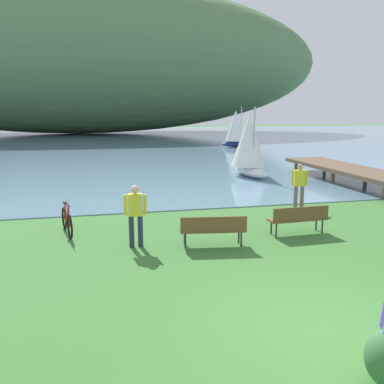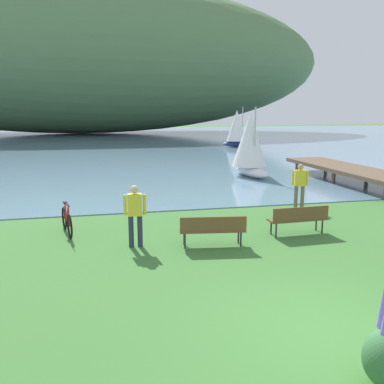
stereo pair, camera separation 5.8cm
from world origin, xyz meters
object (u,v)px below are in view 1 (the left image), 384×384
object	(u,v)px
park_bench_further_along	(213,228)
person_on_the_grass	(135,212)
bicycle_leaning_near_bench	(67,221)
sailboat_far_off	(236,128)
sailboat_mid_bay	(249,144)
person_at_shoreline	(299,183)
park_bench_near_camera	(299,218)

from	to	relation	value
park_bench_further_along	person_on_the_grass	world-z (taller)	person_on_the_grass
park_bench_further_along	person_on_the_grass	size ratio (longest dim) A/B	1.08
bicycle_leaning_near_bench	person_on_the_grass	distance (m)	2.61
bicycle_leaning_near_bench	sailboat_far_off	bearing A→B (deg)	61.87
bicycle_leaning_near_bench	sailboat_mid_bay	size ratio (longest dim) A/B	0.45
sailboat_mid_bay	person_on_the_grass	bearing A→B (deg)	-124.02
person_at_shoreline	sailboat_far_off	bearing A→B (deg)	76.04
person_on_the_grass	sailboat_far_off	size ratio (longest dim) A/B	0.42
park_bench_near_camera	sailboat_far_off	size ratio (longest dim) A/B	0.45
park_bench_further_along	park_bench_near_camera	bearing A→B (deg)	10.65
sailboat_far_off	sailboat_mid_bay	bearing A→B (deg)	-106.84
park_bench_further_along	sailboat_mid_bay	bearing A→B (deg)	64.91
sailboat_far_off	person_at_shoreline	bearing A→B (deg)	-103.96
park_bench_further_along	person_at_shoreline	size ratio (longest dim) A/B	1.08
park_bench_further_along	bicycle_leaning_near_bench	bearing A→B (deg)	151.62
bicycle_leaning_near_bench	park_bench_near_camera	bearing A→B (deg)	-13.38
park_bench_near_camera	sailboat_mid_bay	world-z (taller)	sailboat_mid_bay
person_at_shoreline	sailboat_mid_bay	world-z (taller)	sailboat_mid_bay
park_bench_further_along	bicycle_leaning_near_bench	size ratio (longest dim) A/B	1.06
bicycle_leaning_near_bench	sailboat_far_off	size ratio (longest dim) A/B	0.43
park_bench_further_along	sailboat_far_off	world-z (taller)	sailboat_far_off
park_bench_near_camera	person_on_the_grass	world-z (taller)	person_on_the_grass
bicycle_leaning_near_bench	person_on_the_grass	world-z (taller)	person_on_the_grass
park_bench_near_camera	person_at_shoreline	size ratio (longest dim) A/B	1.06
park_bench_near_camera	bicycle_leaning_near_bench	xyz separation A→B (m)	(-6.78, 1.61, -0.12)
park_bench_further_along	person_at_shoreline	world-z (taller)	person_at_shoreline
person_at_shoreline	park_bench_near_camera	bearing A→B (deg)	-117.40
park_bench_further_along	bicycle_leaning_near_bench	xyz separation A→B (m)	(-3.96, 2.14, -0.12)
park_bench_further_along	sailboat_far_off	xyz separation A→B (m)	(11.02, 30.17, 1.44)
person_on_the_grass	sailboat_far_off	xyz separation A→B (m)	(13.07, 29.71, 0.98)
park_bench_near_camera	person_at_shoreline	xyz separation A→B (m)	(1.61, 3.10, 0.46)
bicycle_leaning_near_bench	sailboat_far_off	world-z (taller)	sailboat_far_off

